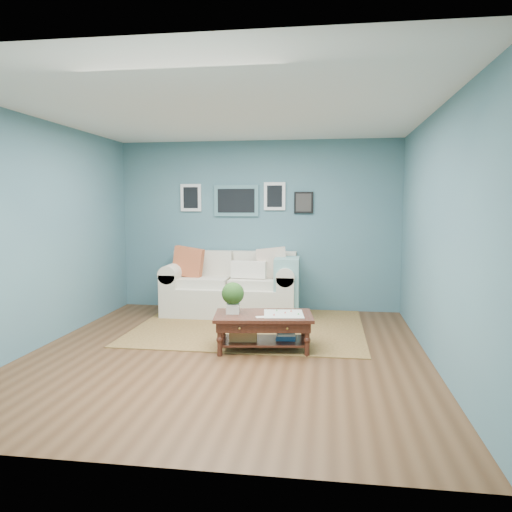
# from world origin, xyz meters

# --- Properties ---
(room_shell) EXTENTS (5.00, 5.02, 2.70)m
(room_shell) POSITION_xyz_m (-0.01, 0.06, 1.36)
(room_shell) COLOR brown
(room_shell) RESTS_ON ground
(area_rug) EXTENTS (3.09, 2.47, 0.01)m
(area_rug) POSITION_xyz_m (0.06, 1.23, 0.01)
(area_rug) COLOR brown
(area_rug) RESTS_ON ground
(loveseat) EXTENTS (2.07, 0.94, 1.06)m
(loveseat) POSITION_xyz_m (-0.26, 2.03, 0.43)
(loveseat) COLOR beige
(loveseat) RESTS_ON ground
(coffee_table) EXTENTS (1.20, 0.80, 0.79)m
(coffee_table) POSITION_xyz_m (0.33, 0.20, 0.35)
(coffee_table) COLOR black
(coffee_table) RESTS_ON ground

